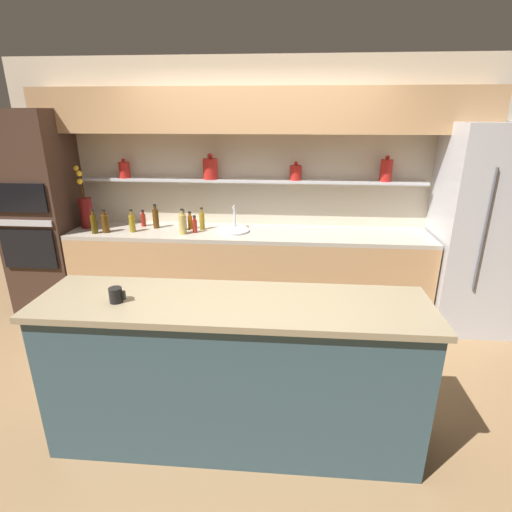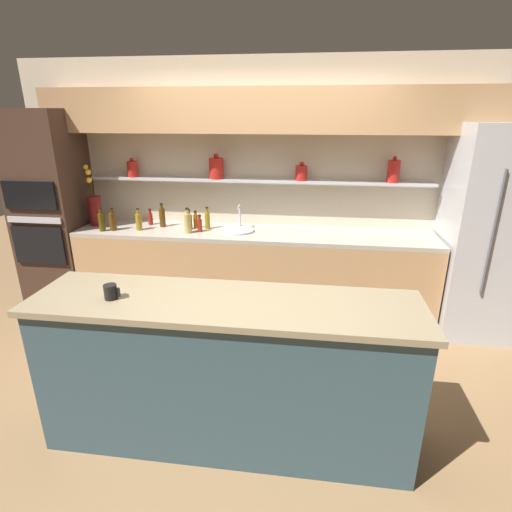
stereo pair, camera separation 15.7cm
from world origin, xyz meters
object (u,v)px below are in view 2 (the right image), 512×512
object	(u,v)px
bottle_spirit_4	(162,217)
oven_tower	(53,212)
refrigerator	(492,234)
sink_fixture	(238,229)
bottle_spirit_5	(188,223)
bottle_oil_8	(102,222)
bottle_sauce_7	(200,225)
bottle_sauce_2	(150,218)
flower_vase	(95,207)
coffee_mug	(111,292)
bottle_spirit_6	(113,221)
bottle_sauce_0	(196,221)
bottle_oil_9	(207,220)
bottle_oil_1	(139,221)
bottle_oil_3	(189,221)

from	to	relation	value
bottle_spirit_4	oven_tower	bearing A→B (deg)	-176.65
refrigerator	sink_fixture	world-z (taller)	refrigerator
bottle_spirit_5	bottle_oil_8	size ratio (longest dim) A/B	1.05
bottle_spirit_4	bottle_sauce_7	size ratio (longest dim) A/B	1.44
bottle_sauce_2	bottle_spirit_5	world-z (taller)	bottle_spirit_5
flower_vase	coffee_mug	xyz separation A→B (m)	(1.13, -1.89, -0.05)
bottle_spirit_4	bottle_spirit_6	world-z (taller)	bottle_spirit_4
sink_fixture	bottle_sauce_7	xyz separation A→B (m)	(-0.38, -0.08, 0.05)
oven_tower	bottle_spirit_5	xyz separation A→B (m)	(1.54, -0.13, -0.03)
bottle_sauce_2	bottle_spirit_5	bearing A→B (deg)	-27.16
bottle_sauce_0	sink_fixture	bearing A→B (deg)	-5.76
bottle_sauce_0	bottle_oil_9	bearing A→B (deg)	-3.11
bottle_spirit_5	coffee_mug	bearing A→B (deg)	-88.16
bottle_sauce_2	coffee_mug	distance (m)	2.07
oven_tower	bottle_oil_1	bearing A→B (deg)	-5.18
flower_vase	bottle_oil_8	distance (m)	0.29
refrigerator	bottle_oil_1	size ratio (longest dim) A/B	8.57
refrigerator	coffee_mug	bearing A→B (deg)	-147.47
bottle_spirit_6	bottle_sauce_7	distance (m)	0.91
sink_fixture	coffee_mug	xyz separation A→B (m)	(-0.43, -1.87, 0.12)
bottle_sauce_0	bottle_oil_9	world-z (taller)	bottle_oil_9
sink_fixture	coffee_mug	bearing A→B (deg)	-103.06
refrigerator	bottle_oil_8	bearing A→B (deg)	-177.90
bottle_sauce_0	bottle_oil_3	size ratio (longest dim) A/B	0.88
oven_tower	bottle_spirit_6	xyz separation A→B (m)	(0.74, -0.14, -0.04)
bottle_sauce_7	flower_vase	bearing A→B (deg)	175.18
bottle_oil_9	coffee_mug	size ratio (longest dim) A/B	2.40
oven_tower	bottle_oil_8	bearing A→B (deg)	-15.32
bottle_sauce_7	sink_fixture	bearing A→B (deg)	11.80
oven_tower	bottle_sauce_7	xyz separation A→B (m)	(1.65, -0.07, -0.06)
bottle_sauce_0	bottle_spirit_4	size ratio (longest dim) A/B	0.74
oven_tower	flower_vase	xyz separation A→B (m)	(0.47, 0.03, 0.06)
refrigerator	bottle_oil_8	xyz separation A→B (m)	(-3.81, -0.14, 0.02)
refrigerator	bottle_spirit_5	xyz separation A→B (m)	(-2.91, -0.09, 0.03)
flower_vase	bottle_sauce_2	xyz separation A→B (m)	(0.57, 0.10, -0.12)
coffee_mug	sink_fixture	bearing A→B (deg)	76.94
bottle_spirit_5	bottle_oil_9	xyz separation A→B (m)	(0.16, 0.18, -0.01)
bottle_sauce_2	bottle_spirit_6	world-z (taller)	bottle_spirit_6
refrigerator	bottle_oil_3	distance (m)	2.94
refrigerator	bottle_sauce_0	distance (m)	2.89
oven_tower	bottle_oil_8	xyz separation A→B (m)	(0.64, -0.18, -0.04)
flower_vase	bottle_sauce_7	xyz separation A→B (m)	(1.18, -0.10, -0.12)
oven_tower	bottle_spirit_4	size ratio (longest dim) A/B	8.31
bottle_oil_1	bottle_oil_8	xyz separation A→B (m)	(-0.36, -0.09, 0.01)
bottle_oil_1	flower_vase	bearing A→B (deg)	167.16
flower_vase	bottle_sauce_0	size ratio (longest dim) A/B	3.44
bottle_sauce_0	bottle_spirit_6	world-z (taller)	bottle_spirit_6
bottle_oil_9	refrigerator	bearing A→B (deg)	-1.82
sink_fixture	bottle_spirit_5	world-z (taller)	bottle_spirit_5
flower_vase	bottle_spirit_6	size ratio (longest dim) A/B	2.69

